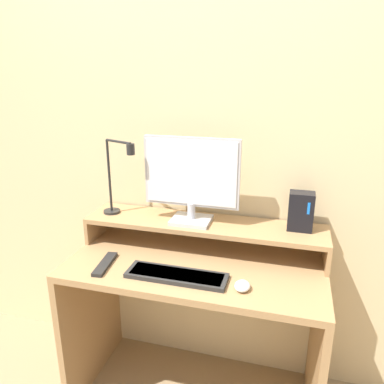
{
  "coord_description": "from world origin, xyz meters",
  "views": [
    {
      "loc": [
        0.38,
        -1.14,
        1.55
      ],
      "look_at": [
        -0.02,
        0.3,
        1.06
      ],
      "focal_mm": 35.0,
      "sensor_mm": 36.0,
      "label": 1
    }
  ],
  "objects_px": {
    "router_dock": "(301,211)",
    "keyboard": "(177,275)",
    "remote_control": "(105,264)",
    "monitor": "(191,178)",
    "desk_lamp": "(117,178)",
    "mouse": "(242,286)"
  },
  "relations": [
    {
      "from": "monitor",
      "to": "remote_control",
      "type": "height_order",
      "value": "monitor"
    },
    {
      "from": "desk_lamp",
      "to": "remote_control",
      "type": "distance_m",
      "value": 0.41
    },
    {
      "from": "desk_lamp",
      "to": "mouse",
      "type": "height_order",
      "value": "desk_lamp"
    },
    {
      "from": "monitor",
      "to": "keyboard",
      "type": "relative_size",
      "value": 1.05
    },
    {
      "from": "monitor",
      "to": "desk_lamp",
      "type": "distance_m",
      "value": 0.36
    },
    {
      "from": "monitor",
      "to": "desk_lamp",
      "type": "height_order",
      "value": "monitor"
    },
    {
      "from": "router_dock",
      "to": "keyboard",
      "type": "bearing_deg",
      "value": -145.74
    },
    {
      "from": "router_dock",
      "to": "remote_control",
      "type": "height_order",
      "value": "router_dock"
    },
    {
      "from": "mouse",
      "to": "router_dock",
      "type": "bearing_deg",
      "value": 59.41
    },
    {
      "from": "monitor",
      "to": "mouse",
      "type": "xyz_separation_m",
      "value": [
        0.29,
        -0.29,
        -0.33
      ]
    },
    {
      "from": "monitor",
      "to": "keyboard",
      "type": "bearing_deg",
      "value": -87.04
    },
    {
      "from": "desk_lamp",
      "to": "remote_control",
      "type": "bearing_deg",
      "value": -79.69
    },
    {
      "from": "router_dock",
      "to": "keyboard",
      "type": "xyz_separation_m",
      "value": [
        -0.47,
        -0.32,
        -0.21
      ]
    },
    {
      "from": "monitor",
      "to": "mouse",
      "type": "relative_size",
      "value": 5.78
    },
    {
      "from": "router_dock",
      "to": "remote_control",
      "type": "distance_m",
      "value": 0.89
    },
    {
      "from": "monitor",
      "to": "keyboard",
      "type": "distance_m",
      "value": 0.44
    },
    {
      "from": "desk_lamp",
      "to": "keyboard",
      "type": "height_order",
      "value": "desk_lamp"
    },
    {
      "from": "monitor",
      "to": "remote_control",
      "type": "xyz_separation_m",
      "value": [
        -0.31,
        -0.27,
        -0.34
      ]
    },
    {
      "from": "desk_lamp",
      "to": "keyboard",
      "type": "relative_size",
      "value": 0.89
    },
    {
      "from": "remote_control",
      "to": "monitor",
      "type": "bearing_deg",
      "value": 40.48
    },
    {
      "from": "keyboard",
      "to": "remote_control",
      "type": "bearing_deg",
      "value": 178.34
    },
    {
      "from": "monitor",
      "to": "router_dock",
      "type": "distance_m",
      "value": 0.5
    }
  ]
}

